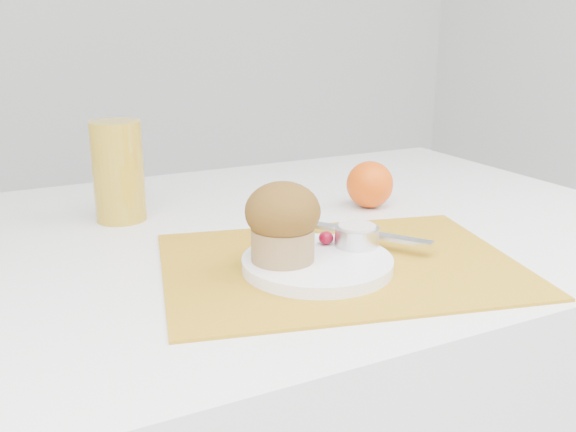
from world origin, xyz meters
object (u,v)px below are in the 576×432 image
orange (370,184)px  juice_glass (118,171)px  plate (317,263)px  muffin (283,221)px

orange → juice_glass: juice_glass is taller
plate → orange: (0.22, 0.21, 0.03)m
plate → orange: size_ratio=2.42×
juice_glass → muffin: 0.34m
plate → muffin: (-0.04, 0.01, 0.06)m
plate → orange: orange is taller
orange → plate: bearing=-135.8°
plate → juice_glass: juice_glass is taller
plate → muffin: muffin is taller
plate → orange: bearing=44.2°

